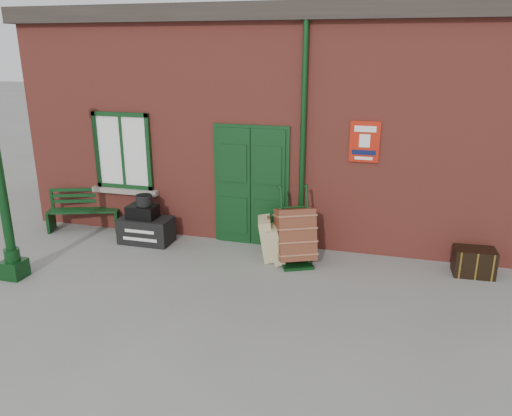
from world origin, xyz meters
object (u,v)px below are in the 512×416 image
(porter_trolley, at_px, (295,235))
(bench, at_px, (84,209))
(houdini_trunk, at_px, (146,230))
(dark_trunk, at_px, (474,262))

(porter_trolley, bearing_deg, bench, 148.46)
(houdini_trunk, height_order, porter_trolley, porter_trolley)
(dark_trunk, bearing_deg, bench, 175.19)
(bench, relative_size, dark_trunk, 2.31)
(bench, height_order, houdini_trunk, bench)
(bench, xyz_separation_m, houdini_trunk, (1.55, -0.35, -0.19))
(houdini_trunk, xyz_separation_m, dark_trunk, (5.85, 0.10, -0.02))
(bench, bearing_deg, houdini_trunk, -31.49)
(bench, distance_m, dark_trunk, 7.41)
(bench, distance_m, houdini_trunk, 1.60)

